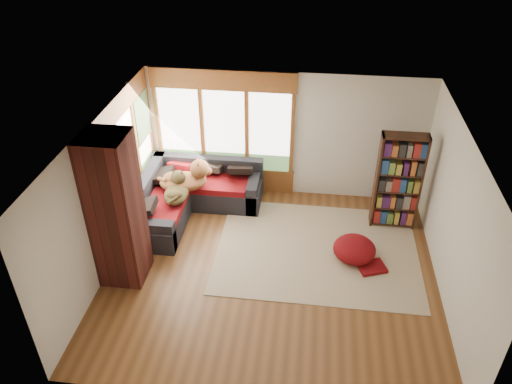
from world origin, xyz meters
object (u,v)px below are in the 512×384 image
(bookshelf, at_px, (398,182))
(dog_brindle, at_px, (177,189))
(brick_chimney, at_px, (116,211))
(pouf, at_px, (354,249))
(sectional_sofa, at_px, (182,194))
(area_rug, at_px, (317,250))
(dog_tan, at_px, (187,177))

(bookshelf, xyz_separation_m, dog_brindle, (-4.03, -0.41, -0.22))
(brick_chimney, distance_m, pouf, 4.04)
(sectional_sofa, xyz_separation_m, dog_brindle, (0.07, -0.51, 0.43))
(bookshelf, distance_m, pouf, 1.51)
(area_rug, distance_m, dog_brindle, 2.80)
(area_rug, distance_m, bookshelf, 1.93)
(brick_chimney, xyz_separation_m, pouf, (3.80, 0.87, -1.09))
(bookshelf, relative_size, pouf, 2.59)
(bookshelf, relative_size, dog_tan, 1.82)
(brick_chimney, xyz_separation_m, bookshelf, (4.54, 1.96, -0.35))
(pouf, xyz_separation_m, dog_tan, (-3.16, 1.01, 0.59))
(pouf, bearing_deg, area_rug, 167.73)
(pouf, bearing_deg, sectional_sofa, 160.61)
(brick_chimney, bearing_deg, pouf, 12.89)
(sectional_sofa, distance_m, area_rug, 2.92)
(sectional_sofa, relative_size, dog_tan, 2.10)
(area_rug, bearing_deg, dog_tan, 160.95)
(dog_tan, bearing_deg, area_rug, -34.00)
(area_rug, relative_size, dog_brindle, 4.70)
(sectional_sofa, xyz_separation_m, pouf, (3.35, -1.18, -0.09))
(area_rug, bearing_deg, bookshelf, 34.47)
(dog_tan, bearing_deg, sectional_sofa, 122.81)
(area_rug, bearing_deg, brick_chimney, -162.31)
(pouf, height_order, dog_brindle, dog_brindle)
(area_rug, xyz_separation_m, dog_tan, (-2.53, 0.87, 0.79))
(sectional_sofa, bearing_deg, pouf, -23.77)
(bookshelf, bearing_deg, sectional_sofa, 178.71)
(sectional_sofa, bearing_deg, dog_brindle, -86.92)
(pouf, bearing_deg, dog_brindle, 168.41)
(bookshelf, bearing_deg, area_rug, -145.53)
(bookshelf, height_order, dog_brindle, bookshelf)
(pouf, bearing_deg, bookshelf, 55.61)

